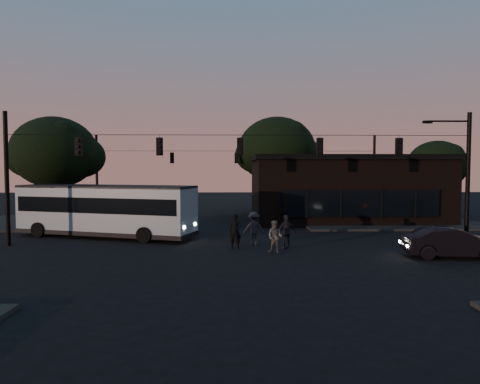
{
  "coord_description": "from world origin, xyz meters",
  "views": [
    {
      "loc": [
        -0.51,
        -20.06,
        4.27
      ],
      "look_at": [
        0.0,
        4.0,
        3.0
      ],
      "focal_mm": 32.0,
      "sensor_mm": 36.0,
      "label": 1
    }
  ],
  "objects_px": {
    "pedestrian_b": "(275,237)",
    "pedestrian_d": "(254,228)",
    "car": "(453,243)",
    "pedestrian_c": "(286,232)",
    "bus": "(105,208)",
    "building": "(343,188)",
    "pedestrian_a": "(235,232)"
  },
  "relations": [
    {
      "from": "bus",
      "to": "pedestrian_c",
      "type": "height_order",
      "value": "bus"
    },
    {
      "from": "bus",
      "to": "pedestrian_d",
      "type": "relative_size",
      "value": 6.28
    },
    {
      "from": "pedestrian_c",
      "to": "pedestrian_d",
      "type": "relative_size",
      "value": 0.97
    },
    {
      "from": "car",
      "to": "pedestrian_d",
      "type": "xyz_separation_m",
      "value": [
        -9.41,
        3.71,
        0.2
      ]
    },
    {
      "from": "pedestrian_b",
      "to": "bus",
      "type": "bearing_deg",
      "value": -177.12
    },
    {
      "from": "pedestrian_a",
      "to": "pedestrian_c",
      "type": "height_order",
      "value": "pedestrian_a"
    },
    {
      "from": "pedestrian_b",
      "to": "pedestrian_d",
      "type": "height_order",
      "value": "pedestrian_d"
    },
    {
      "from": "pedestrian_b",
      "to": "pedestrian_c",
      "type": "bearing_deg",
      "value": 85.54
    },
    {
      "from": "building",
      "to": "pedestrian_b",
      "type": "relative_size",
      "value": 9.29
    },
    {
      "from": "building",
      "to": "pedestrian_b",
      "type": "xyz_separation_m",
      "value": [
        -7.25,
        -14.35,
        -1.88
      ]
    },
    {
      "from": "pedestrian_d",
      "to": "car",
      "type": "bearing_deg",
      "value": 158.15
    },
    {
      "from": "building",
      "to": "pedestrian_a",
      "type": "height_order",
      "value": "building"
    },
    {
      "from": "pedestrian_c",
      "to": "pedestrian_d",
      "type": "distance_m",
      "value": 2.07
    },
    {
      "from": "pedestrian_a",
      "to": "pedestrian_b",
      "type": "bearing_deg",
      "value": -25.07
    },
    {
      "from": "building",
      "to": "car",
      "type": "relative_size",
      "value": 3.4
    },
    {
      "from": "bus",
      "to": "car",
      "type": "height_order",
      "value": "bus"
    },
    {
      "from": "car",
      "to": "pedestrian_c",
      "type": "relative_size",
      "value": 2.47
    },
    {
      "from": "bus",
      "to": "pedestrian_a",
      "type": "xyz_separation_m",
      "value": [
        8.16,
        -4.27,
        -0.89
      ]
    },
    {
      "from": "pedestrian_d",
      "to": "pedestrian_b",
      "type": "bearing_deg",
      "value": 113.05
    },
    {
      "from": "building",
      "to": "pedestrian_a",
      "type": "xyz_separation_m",
      "value": [
        -9.28,
        -13.28,
        -1.76
      ]
    },
    {
      "from": "car",
      "to": "pedestrian_c",
      "type": "height_order",
      "value": "pedestrian_c"
    },
    {
      "from": "bus",
      "to": "pedestrian_a",
      "type": "height_order",
      "value": "bus"
    },
    {
      "from": "pedestrian_b",
      "to": "pedestrian_d",
      "type": "relative_size",
      "value": 0.88
    },
    {
      "from": "building",
      "to": "pedestrian_d",
      "type": "distance_m",
      "value": 14.75
    },
    {
      "from": "car",
      "to": "bus",
      "type": "bearing_deg",
      "value": 76.78
    },
    {
      "from": "car",
      "to": "pedestrian_a",
      "type": "xyz_separation_m",
      "value": [
        -10.48,
        2.55,
        0.2
      ]
    },
    {
      "from": "pedestrian_b",
      "to": "car",
      "type": "bearing_deg",
      "value": 20.66
    },
    {
      "from": "car",
      "to": "building",
      "type": "bearing_deg",
      "value": 11.2
    },
    {
      "from": "car",
      "to": "pedestrian_c",
      "type": "xyz_separation_m",
      "value": [
        -7.73,
        2.5,
        0.17
      ]
    },
    {
      "from": "bus",
      "to": "pedestrian_b",
      "type": "height_order",
      "value": "bus"
    },
    {
      "from": "building",
      "to": "bus",
      "type": "height_order",
      "value": "building"
    },
    {
      "from": "building",
      "to": "pedestrian_c",
      "type": "relative_size",
      "value": 8.41
    }
  ]
}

